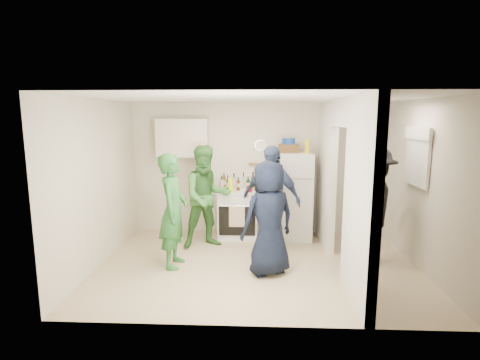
# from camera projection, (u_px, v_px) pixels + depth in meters

# --- Properties ---
(floor) EXTENTS (4.80, 4.80, 0.00)m
(floor) POSITION_uv_depth(u_px,v_px,m) (257.00, 265.00, 5.72)
(floor) COLOR #C5B68B
(floor) RESTS_ON ground
(wall_back) EXTENTS (4.80, 0.00, 4.80)m
(wall_back) POSITION_uv_depth(u_px,v_px,m) (258.00, 169.00, 7.19)
(wall_back) COLOR silver
(wall_back) RESTS_ON floor
(wall_front) EXTENTS (4.80, 0.00, 4.80)m
(wall_front) POSITION_uv_depth(u_px,v_px,m) (258.00, 215.00, 3.84)
(wall_front) COLOR silver
(wall_front) RESTS_ON floor
(wall_left) EXTENTS (0.00, 3.40, 3.40)m
(wall_left) POSITION_uv_depth(u_px,v_px,m) (98.00, 183.00, 5.62)
(wall_left) COLOR silver
(wall_left) RESTS_ON floor
(wall_right) EXTENTS (0.00, 3.40, 3.40)m
(wall_right) POSITION_uv_depth(u_px,v_px,m) (424.00, 186.00, 5.41)
(wall_right) COLOR silver
(wall_right) RESTS_ON floor
(ceiling) EXTENTS (4.80, 4.80, 0.00)m
(ceiling) POSITION_uv_depth(u_px,v_px,m) (259.00, 98.00, 5.30)
(ceiling) COLOR white
(ceiling) RESTS_ON wall_back
(partition_pier_back) EXTENTS (0.12, 1.20, 2.50)m
(partition_pier_back) POSITION_uv_depth(u_px,v_px,m) (326.00, 174.00, 6.54)
(partition_pier_back) COLOR silver
(partition_pier_back) RESTS_ON floor
(partition_pier_front) EXTENTS (0.12, 1.20, 2.50)m
(partition_pier_front) POSITION_uv_depth(u_px,v_px,m) (361.00, 202.00, 4.38)
(partition_pier_front) COLOR silver
(partition_pier_front) RESTS_ON floor
(partition_header) EXTENTS (0.12, 1.00, 0.40)m
(partition_header) POSITION_uv_depth(u_px,v_px,m) (343.00, 112.00, 5.28)
(partition_header) COLOR silver
(partition_header) RESTS_ON partition_pier_back
(stove) EXTENTS (0.75, 0.63, 0.90)m
(stove) POSITION_uv_depth(u_px,v_px,m) (238.00, 213.00, 7.01)
(stove) COLOR white
(stove) RESTS_ON floor
(upper_cabinet) EXTENTS (0.95, 0.34, 0.70)m
(upper_cabinet) POSITION_uv_depth(u_px,v_px,m) (183.00, 138.00, 6.97)
(upper_cabinet) COLOR silver
(upper_cabinet) RESTS_ON wall_back
(fridge) EXTENTS (0.66, 0.64, 1.60)m
(fridge) POSITION_uv_depth(u_px,v_px,m) (293.00, 196.00, 6.88)
(fridge) COLOR white
(fridge) RESTS_ON floor
(wicker_basket) EXTENTS (0.35, 0.25, 0.15)m
(wicker_basket) POSITION_uv_depth(u_px,v_px,m) (288.00, 148.00, 6.79)
(wicker_basket) COLOR brown
(wicker_basket) RESTS_ON fridge
(blue_bowl) EXTENTS (0.24, 0.24, 0.11)m
(blue_bowl) POSITION_uv_depth(u_px,v_px,m) (289.00, 141.00, 6.76)
(blue_bowl) COLOR navy
(blue_bowl) RESTS_ON wicker_basket
(yellow_cup_stack_top) EXTENTS (0.09, 0.09, 0.25)m
(yellow_cup_stack_top) POSITION_uv_depth(u_px,v_px,m) (307.00, 146.00, 6.62)
(yellow_cup_stack_top) COLOR yellow
(yellow_cup_stack_top) RESTS_ON fridge
(wall_clock) EXTENTS (0.22, 0.02, 0.22)m
(wall_clock) POSITION_uv_depth(u_px,v_px,m) (260.00, 145.00, 7.09)
(wall_clock) COLOR white
(wall_clock) RESTS_ON wall_back
(spice_shelf) EXTENTS (0.35, 0.08, 0.03)m
(spice_shelf) POSITION_uv_depth(u_px,v_px,m) (258.00, 164.00, 7.12)
(spice_shelf) COLOR olive
(spice_shelf) RESTS_ON wall_back
(nook_window) EXTENTS (0.03, 0.70, 0.80)m
(nook_window) POSITION_uv_depth(u_px,v_px,m) (419.00, 157.00, 5.54)
(nook_window) COLOR black
(nook_window) RESTS_ON wall_right
(nook_window_frame) EXTENTS (0.04, 0.76, 0.86)m
(nook_window_frame) POSITION_uv_depth(u_px,v_px,m) (418.00, 157.00, 5.54)
(nook_window_frame) COLOR white
(nook_window_frame) RESTS_ON wall_right
(nook_valance) EXTENTS (0.04, 0.82, 0.18)m
(nook_valance) POSITION_uv_depth(u_px,v_px,m) (418.00, 133.00, 5.48)
(nook_valance) COLOR white
(nook_valance) RESTS_ON wall_right
(yellow_cup_stack_stove) EXTENTS (0.09, 0.09, 0.25)m
(yellow_cup_stack_stove) POSITION_uv_depth(u_px,v_px,m) (231.00, 185.00, 6.70)
(yellow_cup_stack_stove) COLOR #F1FF15
(yellow_cup_stack_stove) RESTS_ON stove
(red_cup) EXTENTS (0.09, 0.09, 0.12)m
(red_cup) POSITION_uv_depth(u_px,v_px,m) (250.00, 189.00, 6.72)
(red_cup) COLOR #A80B14
(red_cup) RESTS_ON stove
(person_green_left) EXTENTS (0.43, 0.64, 1.71)m
(person_green_left) POSITION_uv_depth(u_px,v_px,m) (173.00, 211.00, 5.56)
(person_green_left) COLOR #317B38
(person_green_left) RESTS_ON floor
(person_green_center) EXTENTS (1.04, 0.94, 1.76)m
(person_green_center) POSITION_uv_depth(u_px,v_px,m) (207.00, 197.00, 6.41)
(person_green_center) COLOR #42863B
(person_green_center) RESTS_ON floor
(person_denim) EXTENTS (1.12, 0.91, 1.79)m
(person_denim) POSITION_uv_depth(u_px,v_px,m) (271.00, 199.00, 6.18)
(person_denim) COLOR #374279
(person_denim) RESTS_ON floor
(person_navy) EXTENTS (0.95, 0.83, 1.64)m
(person_navy) POSITION_uv_depth(u_px,v_px,m) (269.00, 218.00, 5.30)
(person_navy) COLOR black
(person_navy) RESTS_ON floor
(person_nook) EXTENTS (1.15, 1.36, 1.83)m
(person_nook) POSITION_uv_depth(u_px,v_px,m) (371.00, 205.00, 5.67)
(person_nook) COLOR black
(person_nook) RESTS_ON floor
(bottle_a) EXTENTS (0.07, 0.07, 0.29)m
(bottle_a) POSITION_uv_depth(u_px,v_px,m) (224.00, 181.00, 7.06)
(bottle_a) COLOR brown
(bottle_a) RESTS_ON stove
(bottle_b) EXTENTS (0.06, 0.06, 0.29)m
(bottle_b) POSITION_uv_depth(u_px,v_px,m) (228.00, 183.00, 6.82)
(bottle_b) COLOR #194D30
(bottle_b) RESTS_ON stove
(bottle_c) EXTENTS (0.08, 0.08, 0.29)m
(bottle_c) POSITION_uv_depth(u_px,v_px,m) (234.00, 181.00, 7.08)
(bottle_c) COLOR #A0A6AD
(bottle_c) RESTS_ON stove
(bottle_d) EXTENTS (0.06, 0.06, 0.25)m
(bottle_d) POSITION_uv_depth(u_px,v_px,m) (238.00, 184.00, 6.86)
(bottle_d) COLOR #512A0E
(bottle_d) RESTS_ON stove
(bottle_e) EXTENTS (0.06, 0.06, 0.30)m
(bottle_e) POSITION_uv_depth(u_px,v_px,m) (243.00, 180.00, 7.08)
(bottle_e) COLOR #B3BCC7
(bottle_e) RESTS_ON stove
(bottle_f) EXTENTS (0.07, 0.07, 0.25)m
(bottle_f) POSITION_uv_depth(u_px,v_px,m) (248.00, 183.00, 6.91)
(bottle_f) COLOR #133522
(bottle_f) RESTS_ON stove
(bottle_g) EXTENTS (0.08, 0.08, 0.31)m
(bottle_g) POSITION_uv_depth(u_px,v_px,m) (253.00, 180.00, 7.05)
(bottle_g) COLOR olive
(bottle_g) RESTS_ON stove
(bottle_h) EXTENTS (0.06, 0.06, 0.28)m
(bottle_h) POSITION_uv_depth(u_px,v_px,m) (222.00, 183.00, 6.82)
(bottle_h) COLOR #A5AAB1
(bottle_h) RESTS_ON stove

